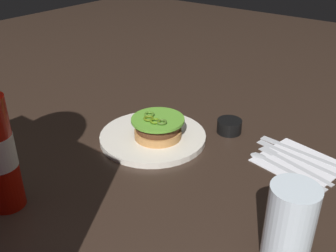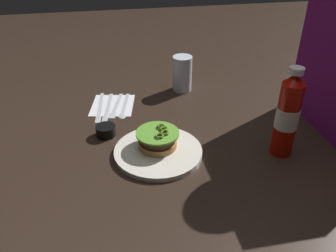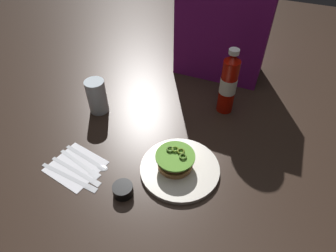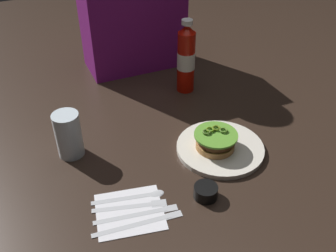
{
  "view_description": "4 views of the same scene",
  "coord_description": "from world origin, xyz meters",
  "px_view_note": "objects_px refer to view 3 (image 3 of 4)",
  "views": [
    {
      "loc": [
        -0.35,
        0.51,
        0.45
      ],
      "look_at": [
        0.07,
        -0.05,
        0.07
      ],
      "focal_mm": 41.59,
      "sensor_mm": 36.0,
      "label": 1
    },
    {
      "loc": [
        0.91,
        -0.2,
        0.57
      ],
      "look_at": [
        0.1,
        -0.04,
        0.06
      ],
      "focal_mm": 37.24,
      "sensor_mm": 36.0,
      "label": 2
    },
    {
      "loc": [
        0.31,
        -0.59,
        0.7
      ],
      "look_at": [
        0.07,
        -0.0,
        0.09
      ],
      "focal_mm": 30.45,
      "sensor_mm": 36.0,
      "label": 3
    },
    {
      "loc": [
        -0.31,
        -0.76,
        0.68
      ],
      "look_at": [
        0.03,
        0.02,
        0.05
      ],
      "focal_mm": 40.23,
      "sensor_mm": 36.0,
      "label": 4
    }
  ],
  "objects_px": {
    "water_glass": "(97,96)",
    "napkin": "(76,166)",
    "ketchup_bottle": "(228,84)",
    "steak_knife": "(78,172)",
    "dinner_plate": "(180,169)",
    "butter_knife": "(72,178)",
    "diner_person": "(225,19)",
    "condiment_cup": "(123,190)",
    "fork_utensil": "(83,165)",
    "burger_sandwich": "(175,160)",
    "spoon_utensil": "(92,161)"
  },
  "relations": [
    {
      "from": "burger_sandwich",
      "to": "condiment_cup",
      "type": "distance_m",
      "value": 0.17
    },
    {
      "from": "water_glass",
      "to": "diner_person",
      "type": "bearing_deg",
      "value": 51.64
    },
    {
      "from": "ketchup_bottle",
      "to": "water_glass",
      "type": "relative_size",
      "value": 1.94
    },
    {
      "from": "napkin",
      "to": "butter_knife",
      "type": "relative_size",
      "value": 0.74
    },
    {
      "from": "condiment_cup",
      "to": "ketchup_bottle",
      "type": "bearing_deg",
      "value": 69.52
    },
    {
      "from": "steak_knife",
      "to": "ketchup_bottle",
      "type": "bearing_deg",
      "value": 53.82
    },
    {
      "from": "fork_utensil",
      "to": "steak_knife",
      "type": "bearing_deg",
      "value": -85.56
    },
    {
      "from": "condiment_cup",
      "to": "steak_knife",
      "type": "distance_m",
      "value": 0.16
    },
    {
      "from": "dinner_plate",
      "to": "ketchup_bottle",
      "type": "xyz_separation_m",
      "value": [
        0.05,
        0.33,
        0.11
      ]
    },
    {
      "from": "steak_knife",
      "to": "spoon_utensil",
      "type": "bearing_deg",
      "value": 76.21
    },
    {
      "from": "napkin",
      "to": "butter_knife",
      "type": "height_order",
      "value": "butter_knife"
    },
    {
      "from": "water_glass",
      "to": "fork_utensil",
      "type": "relative_size",
      "value": 0.74
    },
    {
      "from": "butter_knife",
      "to": "fork_utensil",
      "type": "bearing_deg",
      "value": 87.81
    },
    {
      "from": "burger_sandwich",
      "to": "ketchup_bottle",
      "type": "xyz_separation_m",
      "value": [
        0.07,
        0.33,
        0.08
      ]
    },
    {
      "from": "water_glass",
      "to": "dinner_plate",
      "type": "bearing_deg",
      "value": -21.87
    },
    {
      "from": "water_glass",
      "to": "napkin",
      "type": "distance_m",
      "value": 0.28
    },
    {
      "from": "napkin",
      "to": "ketchup_bottle",
      "type": "bearing_deg",
      "value": 50.94
    },
    {
      "from": "dinner_plate",
      "to": "steak_knife",
      "type": "bearing_deg",
      "value": -155.8
    },
    {
      "from": "dinner_plate",
      "to": "ketchup_bottle",
      "type": "distance_m",
      "value": 0.35
    },
    {
      "from": "dinner_plate",
      "to": "butter_knife",
      "type": "xyz_separation_m",
      "value": [
        -0.28,
        -0.15,
        -0.0
      ]
    },
    {
      "from": "burger_sandwich",
      "to": "napkin",
      "type": "relative_size",
      "value": 0.77
    },
    {
      "from": "napkin",
      "to": "fork_utensil",
      "type": "height_order",
      "value": "fork_utensil"
    },
    {
      "from": "ketchup_bottle",
      "to": "fork_utensil",
      "type": "height_order",
      "value": "ketchup_bottle"
    },
    {
      "from": "steak_knife",
      "to": "spoon_utensil",
      "type": "height_order",
      "value": "same"
    },
    {
      "from": "steak_knife",
      "to": "diner_person",
      "type": "bearing_deg",
      "value": 71.09
    },
    {
      "from": "burger_sandwich",
      "to": "diner_person",
      "type": "bearing_deg",
      "value": 92.08
    },
    {
      "from": "fork_utensil",
      "to": "water_glass",
      "type": "bearing_deg",
      "value": 110.97
    },
    {
      "from": "butter_knife",
      "to": "diner_person",
      "type": "distance_m",
      "value": 0.81
    },
    {
      "from": "fork_utensil",
      "to": "diner_person",
      "type": "height_order",
      "value": "diner_person"
    },
    {
      "from": "water_glass",
      "to": "fork_utensil",
      "type": "distance_m",
      "value": 0.28
    },
    {
      "from": "condiment_cup",
      "to": "spoon_utensil",
      "type": "relative_size",
      "value": 0.33
    },
    {
      "from": "ketchup_bottle",
      "to": "napkin",
      "type": "distance_m",
      "value": 0.58
    },
    {
      "from": "napkin",
      "to": "spoon_utensil",
      "type": "bearing_deg",
      "value": 44.82
    },
    {
      "from": "condiment_cup",
      "to": "burger_sandwich",
      "type": "bearing_deg",
      "value": 53.12
    },
    {
      "from": "water_glass",
      "to": "napkin",
      "type": "xyz_separation_m",
      "value": [
        0.08,
        -0.26,
        -0.06
      ]
    },
    {
      "from": "condiment_cup",
      "to": "butter_knife",
      "type": "bearing_deg",
      "value": -174.8
    },
    {
      "from": "condiment_cup",
      "to": "fork_utensil",
      "type": "xyz_separation_m",
      "value": [
        -0.16,
        0.04,
        -0.01
      ]
    },
    {
      "from": "water_glass",
      "to": "butter_knife",
      "type": "relative_size",
      "value": 0.62
    },
    {
      "from": "steak_knife",
      "to": "spoon_utensil",
      "type": "relative_size",
      "value": 1.12
    },
    {
      "from": "butter_knife",
      "to": "spoon_utensil",
      "type": "bearing_deg",
      "value": 77.75
    },
    {
      "from": "dinner_plate",
      "to": "burger_sandwich",
      "type": "xyz_separation_m",
      "value": [
        -0.02,
        0.0,
        0.03
      ]
    },
    {
      "from": "condiment_cup",
      "to": "diner_person",
      "type": "relative_size",
      "value": 0.11
    },
    {
      "from": "water_glass",
      "to": "steak_knife",
      "type": "distance_m",
      "value": 0.3
    },
    {
      "from": "condiment_cup",
      "to": "spoon_utensil",
      "type": "xyz_separation_m",
      "value": [
        -0.15,
        0.06,
        -0.01
      ]
    },
    {
      "from": "napkin",
      "to": "steak_knife",
      "type": "bearing_deg",
      "value": -38.77
    },
    {
      "from": "ketchup_bottle",
      "to": "dinner_plate",
      "type": "bearing_deg",
      "value": -99.37
    },
    {
      "from": "water_glass",
      "to": "diner_person",
      "type": "xyz_separation_m",
      "value": [
        0.34,
        0.43,
        0.17
      ]
    },
    {
      "from": "dinner_plate",
      "to": "steak_knife",
      "type": "height_order",
      "value": "dinner_plate"
    },
    {
      "from": "ketchup_bottle",
      "to": "spoon_utensil",
      "type": "bearing_deg",
      "value": -128.48
    },
    {
      "from": "napkin",
      "to": "fork_utensil",
      "type": "bearing_deg",
      "value": 23.68
    }
  ]
}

